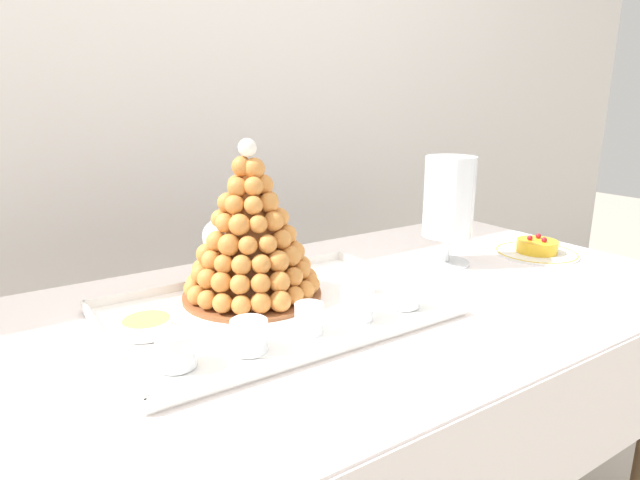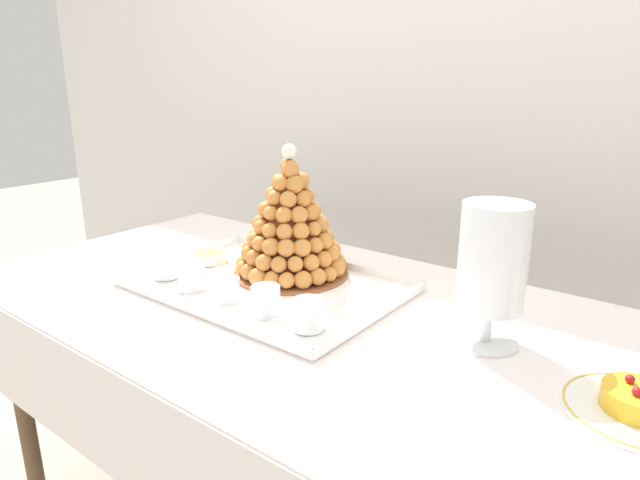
# 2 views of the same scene
# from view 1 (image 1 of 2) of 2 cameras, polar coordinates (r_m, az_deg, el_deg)

# --- Properties ---
(backdrop_wall) EXTENTS (4.80, 0.10, 2.50)m
(backdrop_wall) POSITION_cam_1_polar(r_m,az_deg,el_deg) (1.78, -15.56, 17.01)
(backdrop_wall) COLOR silver
(backdrop_wall) RESTS_ON ground_plane
(buffet_table) EXTENTS (1.62, 0.82, 0.78)m
(buffet_table) POSITION_cam_1_polar(r_m,az_deg,el_deg) (1.11, 1.29, -11.04)
(buffet_table) COLOR brown
(buffet_table) RESTS_ON ground_plane
(serving_tray) EXTENTS (0.61, 0.42, 0.02)m
(serving_tray) POSITION_cam_1_polar(r_m,az_deg,el_deg) (1.03, -5.02, -7.59)
(serving_tray) COLOR white
(serving_tray) RESTS_ON buffet_table
(croquembouche) EXTENTS (0.28, 0.28, 0.32)m
(croquembouche) POSITION_cam_1_polar(r_m,az_deg,el_deg) (1.06, -7.39, 0.37)
(croquembouche) COLOR brown
(croquembouche) RESTS_ON serving_tray
(dessert_cup_left) EXTENTS (0.06, 0.06, 0.05)m
(dessert_cup_left) POSITION_cam_1_polar(r_m,az_deg,el_deg) (0.84, -15.10, -11.32)
(dessert_cup_left) COLOR silver
(dessert_cup_left) RESTS_ON serving_tray
(dessert_cup_mid_left) EXTENTS (0.06, 0.06, 0.05)m
(dessert_cup_mid_left) POSITION_cam_1_polar(r_m,az_deg,el_deg) (0.87, -7.58, -10.19)
(dessert_cup_mid_left) COLOR silver
(dessert_cup_mid_left) RESTS_ON serving_tray
(dessert_cup_centre) EXTENTS (0.05, 0.05, 0.05)m
(dessert_cup_centre) POSITION_cam_1_polar(r_m,az_deg,el_deg) (0.92, -1.19, -8.46)
(dessert_cup_centre) COLOR silver
(dessert_cup_centre) RESTS_ON serving_tray
(dessert_cup_mid_right) EXTENTS (0.06, 0.06, 0.06)m
(dessert_cup_mid_right) POSITION_cam_1_polar(r_m,az_deg,el_deg) (0.98, 3.96, -6.87)
(dessert_cup_mid_right) COLOR silver
(dessert_cup_mid_right) RESTS_ON serving_tray
(dessert_cup_right) EXTENTS (0.06, 0.06, 0.06)m
(dessert_cup_right) POSITION_cam_1_polar(r_m,az_deg,el_deg) (1.04, 8.88, -5.57)
(dessert_cup_right) COLOR silver
(dessert_cup_right) RESTS_ON serving_tray
(creme_brulee_ramekin) EXTENTS (0.09, 0.09, 0.02)m
(creme_brulee_ramekin) POSITION_cam_1_polar(r_m,az_deg,el_deg) (0.97, -17.98, -8.62)
(creme_brulee_ramekin) COLOR white
(creme_brulee_ramekin) RESTS_ON serving_tray
(macaron_goblet) EXTENTS (0.12, 0.12, 0.26)m
(macaron_goblet) POSITION_cam_1_polar(r_m,az_deg,el_deg) (1.32, 13.59, 4.24)
(macaron_goblet) COLOR white
(macaron_goblet) RESTS_ON buffet_table
(fruit_tart_plate) EXTENTS (0.21, 0.21, 0.05)m
(fruit_tart_plate) POSITION_cam_1_polar(r_m,az_deg,el_deg) (1.50, 22.09, -0.96)
(fruit_tart_plate) COLOR white
(fruit_tart_plate) RESTS_ON buffet_table
(wine_glass) EXTENTS (0.07, 0.07, 0.17)m
(wine_glass) POSITION_cam_1_polar(r_m,az_deg,el_deg) (1.07, -10.62, 0.05)
(wine_glass) COLOR silver
(wine_glass) RESTS_ON buffet_table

